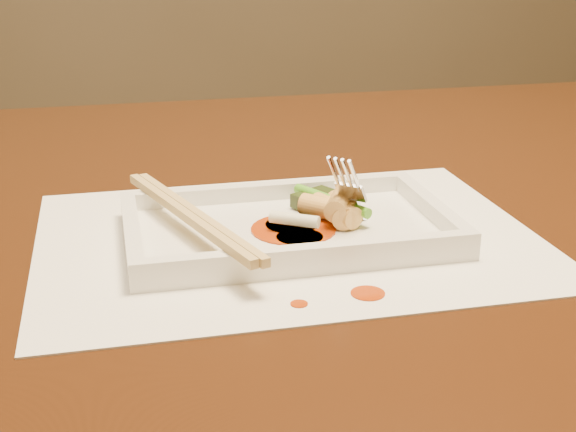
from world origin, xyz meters
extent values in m
cube|color=black|center=(0.00, 0.00, 0.73)|extent=(1.40, 0.90, 0.04)
cube|color=white|center=(-0.05, -0.09, 0.75)|extent=(0.40, 0.30, 0.00)
cylinder|color=#A93104|center=(-0.02, -0.21, 0.75)|extent=(0.02, 0.02, 0.00)
cylinder|color=#A93104|center=(-0.07, -0.21, 0.75)|extent=(0.01, 0.01, 0.00)
cube|color=white|center=(-0.05, -0.09, 0.76)|extent=(0.26, 0.16, 0.01)
cube|color=white|center=(-0.05, -0.02, 0.77)|extent=(0.26, 0.01, 0.01)
cube|color=white|center=(-0.05, -0.17, 0.77)|extent=(0.26, 0.01, 0.01)
cube|color=white|center=(-0.17, -0.09, 0.77)|extent=(0.01, 0.14, 0.01)
cube|color=white|center=(0.08, -0.09, 0.77)|extent=(0.01, 0.14, 0.01)
cube|color=black|center=(-0.01, -0.05, 0.77)|extent=(0.05, 0.04, 0.01)
cylinder|color=#EAEACC|center=(-0.05, -0.11, 0.77)|extent=(0.04, 0.03, 0.01)
cylinder|color=#409518|center=(-0.01, -0.07, 0.77)|extent=(0.05, 0.08, 0.01)
cube|color=tan|center=(-0.13, -0.09, 0.78)|extent=(0.08, 0.21, 0.01)
cube|color=tan|center=(-0.12, -0.09, 0.78)|extent=(0.08, 0.21, 0.01)
cylinder|color=#A93104|center=(-0.04, -0.09, 0.76)|extent=(0.04, 0.04, 0.00)
cylinder|color=#A93104|center=(-0.05, -0.10, 0.76)|extent=(0.07, 0.07, 0.00)
cylinder|color=#A93104|center=(-0.04, -0.12, 0.76)|extent=(0.04, 0.04, 0.00)
cylinder|color=#F1CB70|center=(-0.01, -0.08, 0.77)|extent=(0.05, 0.05, 0.02)
cylinder|color=#F1CB70|center=(0.00, -0.09, 0.77)|extent=(0.03, 0.05, 0.02)
cylinder|color=#F1CB70|center=(-0.01, -0.09, 0.78)|extent=(0.03, 0.05, 0.02)
cylinder|color=#F1CB70|center=(-0.01, -0.09, 0.77)|extent=(0.04, 0.05, 0.02)
camera|label=1|loc=(-0.18, -0.68, 0.99)|focal=50.00mm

